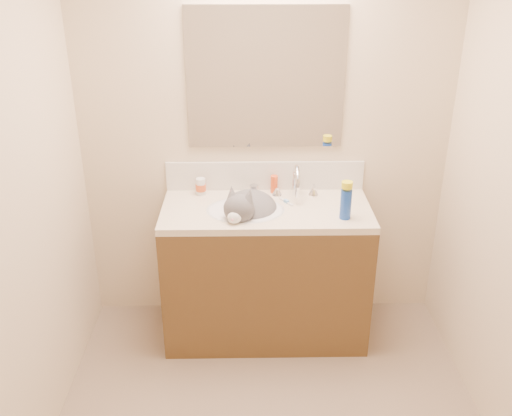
{
  "coord_description": "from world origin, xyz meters",
  "views": [
    {
      "loc": [
        -0.11,
        -1.99,
        2.24
      ],
      "look_at": [
        -0.06,
        0.92,
        0.88
      ],
      "focal_mm": 40.0,
      "sensor_mm": 36.0,
      "label": 1
    }
  ],
  "objects_px": {
    "faucet": "(296,184)",
    "silver_jar": "(254,190)",
    "cat": "(248,212)",
    "pill_bottle": "(201,186)",
    "amber_bottle": "(274,184)",
    "basin": "(246,221)",
    "spray_can": "(346,204)",
    "vanity_cabinet": "(266,274)"
  },
  "relations": [
    {
      "from": "basin",
      "to": "pill_bottle",
      "type": "distance_m",
      "value": 0.37
    },
    {
      "from": "cat",
      "to": "pill_bottle",
      "type": "bearing_deg",
      "value": 164.69
    },
    {
      "from": "vanity_cabinet",
      "to": "cat",
      "type": "distance_m",
      "value": 0.44
    },
    {
      "from": "vanity_cabinet",
      "to": "amber_bottle",
      "type": "xyz_separation_m",
      "value": [
        0.05,
        0.22,
        0.5
      ]
    },
    {
      "from": "vanity_cabinet",
      "to": "pill_bottle",
      "type": "distance_m",
      "value": 0.66
    },
    {
      "from": "cat",
      "to": "spray_can",
      "type": "height_order",
      "value": "cat"
    },
    {
      "from": "cat",
      "to": "spray_can",
      "type": "bearing_deg",
      "value": 7.49
    },
    {
      "from": "faucet",
      "to": "amber_bottle",
      "type": "height_order",
      "value": "faucet"
    },
    {
      "from": "silver_jar",
      "to": "vanity_cabinet",
      "type": "bearing_deg",
      "value": -69.55
    },
    {
      "from": "faucet",
      "to": "cat",
      "type": "height_order",
      "value": "faucet"
    },
    {
      "from": "amber_bottle",
      "to": "basin",
      "type": "bearing_deg",
      "value": -125.34
    },
    {
      "from": "amber_bottle",
      "to": "pill_bottle",
      "type": "bearing_deg",
      "value": -177.25
    },
    {
      "from": "pill_bottle",
      "to": "spray_can",
      "type": "height_order",
      "value": "spray_can"
    },
    {
      "from": "silver_jar",
      "to": "spray_can",
      "type": "distance_m",
      "value": 0.6
    },
    {
      "from": "amber_bottle",
      "to": "spray_can",
      "type": "distance_m",
      "value": 0.52
    },
    {
      "from": "faucet",
      "to": "amber_bottle",
      "type": "relative_size",
      "value": 2.58
    },
    {
      "from": "basin",
      "to": "cat",
      "type": "distance_m",
      "value": 0.06
    },
    {
      "from": "basin",
      "to": "amber_bottle",
      "type": "relative_size",
      "value": 4.15
    },
    {
      "from": "cat",
      "to": "amber_bottle",
      "type": "relative_size",
      "value": 4.56
    },
    {
      "from": "basin",
      "to": "amber_bottle",
      "type": "xyz_separation_m",
      "value": [
        0.17,
        0.25,
        0.12
      ]
    },
    {
      "from": "basin",
      "to": "amber_bottle",
      "type": "height_order",
      "value": "amber_bottle"
    },
    {
      "from": "faucet",
      "to": "silver_jar",
      "type": "bearing_deg",
      "value": 168.85
    },
    {
      "from": "cat",
      "to": "silver_jar",
      "type": "bearing_deg",
      "value": 101.77
    },
    {
      "from": "pill_bottle",
      "to": "spray_can",
      "type": "xyz_separation_m",
      "value": [
        0.82,
        -0.34,
        0.03
      ]
    },
    {
      "from": "vanity_cabinet",
      "to": "spray_can",
      "type": "xyz_separation_m",
      "value": [
        0.43,
        -0.15,
        0.53
      ]
    },
    {
      "from": "amber_bottle",
      "to": "spray_can",
      "type": "xyz_separation_m",
      "value": [
        0.37,
        -0.36,
        0.03
      ]
    },
    {
      "from": "silver_jar",
      "to": "spray_can",
      "type": "relative_size",
      "value": 0.37
    },
    {
      "from": "cat",
      "to": "pill_bottle",
      "type": "height_order",
      "value": "cat"
    },
    {
      "from": "pill_bottle",
      "to": "faucet",
      "type": "bearing_deg",
      "value": -5.76
    },
    {
      "from": "silver_jar",
      "to": "pill_bottle",
      "type": "bearing_deg",
      "value": 178.55
    },
    {
      "from": "pill_bottle",
      "to": "spray_can",
      "type": "distance_m",
      "value": 0.88
    },
    {
      "from": "faucet",
      "to": "spray_can",
      "type": "distance_m",
      "value": 0.38
    },
    {
      "from": "pill_bottle",
      "to": "cat",
      "type": "bearing_deg",
      "value": -36.58
    },
    {
      "from": "pill_bottle",
      "to": "silver_jar",
      "type": "xyz_separation_m",
      "value": [
        0.32,
        -0.01,
        -0.02
      ]
    },
    {
      "from": "silver_jar",
      "to": "amber_bottle",
      "type": "height_order",
      "value": "amber_bottle"
    },
    {
      "from": "vanity_cabinet",
      "to": "pill_bottle",
      "type": "height_order",
      "value": "pill_bottle"
    },
    {
      "from": "faucet",
      "to": "cat",
      "type": "distance_m",
      "value": 0.34
    },
    {
      "from": "cat",
      "to": "amber_bottle",
      "type": "distance_m",
      "value": 0.29
    },
    {
      "from": "pill_bottle",
      "to": "amber_bottle",
      "type": "distance_m",
      "value": 0.44
    },
    {
      "from": "spray_can",
      "to": "faucet",
      "type": "bearing_deg",
      "value": 131.18
    },
    {
      "from": "vanity_cabinet",
      "to": "faucet",
      "type": "distance_m",
      "value": 0.58
    },
    {
      "from": "basin",
      "to": "faucet",
      "type": "relative_size",
      "value": 1.61
    }
  ]
}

